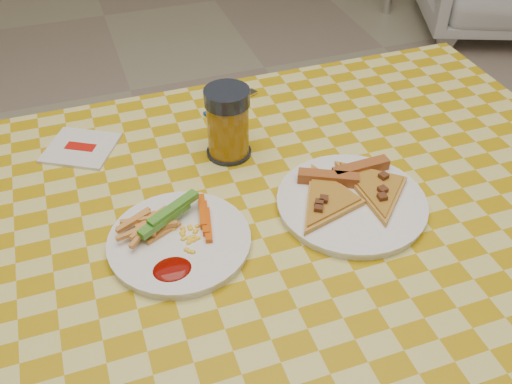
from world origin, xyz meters
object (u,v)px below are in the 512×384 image
plate_right (351,204)px  drink_glass (228,124)px  plate_left (180,243)px  table (255,255)px

plate_right → drink_glass: size_ratio=1.82×
plate_left → plate_right: 0.28m
plate_left → plate_right: bearing=-1.3°
plate_right → plate_left: bearing=178.7°
table → plate_right: bearing=-5.4°
plate_left → table: bearing=3.9°
drink_glass → plate_left: bearing=-125.1°
table → drink_glass: size_ratio=9.77×
plate_right → table: bearing=174.6°
table → plate_right: (0.16, -0.02, 0.08)m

